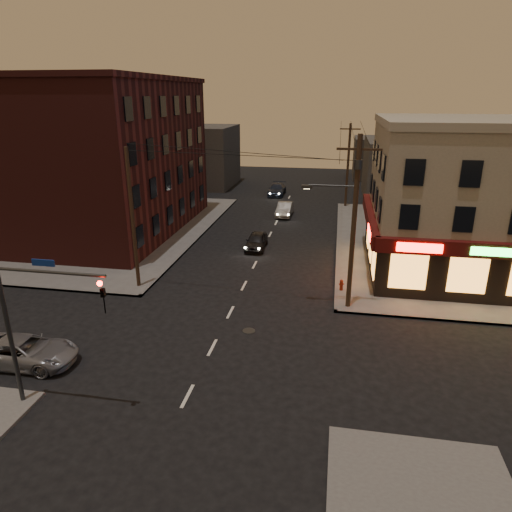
% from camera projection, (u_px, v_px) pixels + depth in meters
% --- Properties ---
extents(ground, '(120.00, 120.00, 0.00)m').
position_uv_depth(ground, '(212.00, 347.00, 23.10)').
color(ground, black).
rests_on(ground, ground).
extents(sidewalk_ne, '(24.00, 28.00, 0.15)m').
position_uv_depth(sidewalk_ne, '(483.00, 248.00, 37.70)').
color(sidewalk_ne, '#514F4C').
rests_on(sidewalk_ne, ground).
extents(sidewalk_nw, '(24.00, 28.00, 0.15)m').
position_uv_depth(sidewalk_nw, '(83.00, 227.00, 43.67)').
color(sidewalk_nw, '#514F4C').
rests_on(sidewalk_nw, ground).
extents(pizza_building, '(15.85, 12.85, 10.50)m').
position_uv_depth(pizza_building, '(488.00, 199.00, 31.11)').
color(pizza_building, tan).
rests_on(pizza_building, sidewalk_ne).
extents(brick_apartment, '(12.00, 20.00, 13.00)m').
position_uv_depth(brick_apartment, '(110.00, 158.00, 40.87)').
color(brick_apartment, '#441715').
rests_on(brick_apartment, sidewalk_nw).
extents(bg_building_ne_a, '(10.00, 12.00, 7.00)m').
position_uv_depth(bg_building_ne_a, '(408.00, 170.00, 54.83)').
color(bg_building_ne_a, '#3F3D3A').
rests_on(bg_building_ne_a, ground).
extents(bg_building_nw, '(9.00, 10.00, 8.00)m').
position_uv_depth(bg_building_nw, '(201.00, 156.00, 62.84)').
color(bg_building_nw, '#3F3D3A').
rests_on(bg_building_nw, ground).
extents(bg_building_ne_b, '(8.00, 8.00, 6.00)m').
position_uv_depth(bg_building_ne_b, '(381.00, 158.00, 68.30)').
color(bg_building_ne_b, '#3F3D3A').
rests_on(bg_building_ne_b, ground).
extents(utility_pole_main, '(4.20, 0.44, 10.00)m').
position_uv_depth(utility_pole_main, '(352.00, 215.00, 25.43)').
color(utility_pole_main, '#382619').
rests_on(utility_pole_main, sidewalk_ne).
extents(utility_pole_far, '(0.26, 0.26, 9.00)m').
position_uv_depth(utility_pole_far, '(348.00, 166.00, 50.07)').
color(utility_pole_far, '#382619').
rests_on(utility_pole_far, sidewalk_ne).
extents(utility_pole_west, '(0.24, 0.24, 9.00)m').
position_uv_depth(utility_pole_west, '(133.00, 220.00, 28.68)').
color(utility_pole_west, '#382619').
rests_on(utility_pole_west, sidewalk_nw).
extents(traffic_signal, '(4.49, 0.32, 6.47)m').
position_uv_depth(traffic_signal, '(29.00, 315.00, 17.43)').
color(traffic_signal, '#333538').
rests_on(traffic_signal, ground).
extents(suv_cross, '(4.98, 2.43, 1.36)m').
position_uv_depth(suv_cross, '(25.00, 351.00, 21.49)').
color(suv_cross, gray).
rests_on(suv_cross, ground).
extents(sedan_near, '(1.59, 3.88, 1.32)m').
position_uv_depth(sedan_near, '(256.00, 241.00, 37.62)').
color(sedan_near, black).
rests_on(sedan_near, ground).
extents(sedan_mid, '(1.56, 4.25, 1.39)m').
position_uv_depth(sedan_mid, '(285.00, 209.00, 47.76)').
color(sedan_mid, slate).
rests_on(sedan_mid, ground).
extents(sedan_far, '(1.96, 4.80, 1.39)m').
position_uv_depth(sedan_far, '(277.00, 190.00, 57.53)').
color(sedan_far, '#182031').
rests_on(sedan_far, ground).
extents(fire_hydrant, '(0.33, 0.33, 0.72)m').
position_uv_depth(fire_hydrant, '(341.00, 284.00, 29.37)').
color(fire_hydrant, maroon).
rests_on(fire_hydrant, sidewalk_ne).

